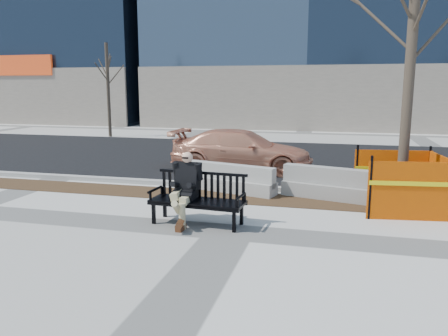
{
  "coord_description": "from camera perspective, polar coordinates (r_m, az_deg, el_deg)",
  "views": [
    {
      "loc": [
        1.88,
        -7.91,
        2.75
      ],
      "look_at": [
        -0.35,
        0.92,
        1.07
      ],
      "focal_mm": 35.55,
      "sensor_mm": 36.0,
      "label": 1
    }
  ],
  "objects": [
    {
      "name": "asphalt_street",
      "position": [
        17.03,
        7.67,
        1.12
      ],
      "size": [
        60.0,
        10.4,
        0.01
      ],
      "primitive_type": "cube",
      "color": "black",
      "rests_on": "ground"
    },
    {
      "name": "seated_man",
      "position": [
        9.21,
        -4.86,
        -6.93
      ],
      "size": [
        0.68,
        1.06,
        1.42
      ],
      "primitive_type": null,
      "rotation": [
        0.0,
        0.0,
        -0.07
      ],
      "color": "black",
      "rests_on": "ground"
    },
    {
      "name": "sedan",
      "position": [
        14.67,
        2.27,
        -0.32
      ],
      "size": [
        4.66,
        1.95,
        1.35
      ],
      "primitive_type": "imported",
      "rotation": [
        0.0,
        0.0,
        1.56
      ],
      "color": "tan",
      "rests_on": "ground"
    },
    {
      "name": "far_tree_left",
      "position": [
        25.38,
        -14.4,
        3.94
      ],
      "size": [
        2.26,
        2.26,
        5.43
      ],
      "primitive_type": null,
      "rotation": [
        0.0,
        0.0,
        0.13
      ],
      "color": "#463A2D",
      "rests_on": "ground"
    },
    {
      "name": "bench",
      "position": [
        9.06,
        -3.41,
        -7.2
      ],
      "size": [
        2.01,
        0.85,
        1.04
      ],
      "primitive_type": null,
      "rotation": [
        0.0,
        0.0,
        -0.07
      ],
      "color": "black",
      "rests_on": "ground"
    },
    {
      "name": "jersey_barrier_left",
      "position": [
        11.77,
        0.6,
        -3.03
      ],
      "size": [
        2.64,
        1.22,
        0.75
      ],
      "primitive_type": null,
      "rotation": [
        0.0,
        0.0,
        -0.28
      ],
      "color": "#A3A099",
      "rests_on": "ground"
    },
    {
      "name": "ground",
      "position": [
        8.58,
        0.79,
        -8.21
      ],
      "size": [
        120.0,
        120.0,
        0.0
      ],
      "primitive_type": "plane",
      "color": "beige",
      "rests_on": "ground"
    },
    {
      "name": "jersey_barrier_right",
      "position": [
        11.27,
        14.4,
        -3.97
      ],
      "size": [
        2.82,
        1.25,
        0.79
      ],
      "primitive_type": null,
      "rotation": [
        0.0,
        0.0,
        -0.26
      ],
      "color": "gray",
      "rests_on": "ground"
    },
    {
      "name": "curb",
      "position": [
        11.92,
        4.75,
        -2.6
      ],
      "size": [
        60.0,
        0.25,
        0.12
      ],
      "primitive_type": "cube",
      "color": "#9E9B93",
      "rests_on": "ground"
    },
    {
      "name": "tree_fence",
      "position": [
        10.85,
        21.62,
        -4.96
      ],
      "size": [
        3.01,
        3.01,
        6.74
      ],
      "primitive_type": null,
      "rotation": [
        0.0,
        0.0,
        0.13
      ],
      "color": "#E15800",
      "rests_on": "ground"
    },
    {
      "name": "mulch_strip",
      "position": [
        11.02,
        3.93,
        -3.96
      ],
      "size": [
        40.0,
        1.2,
        0.02
      ],
      "primitive_type": "cube",
      "color": "#47301C",
      "rests_on": "ground"
    }
  ]
}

